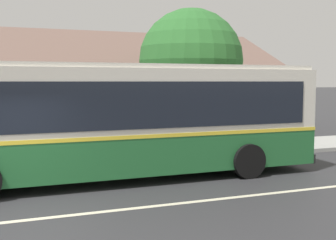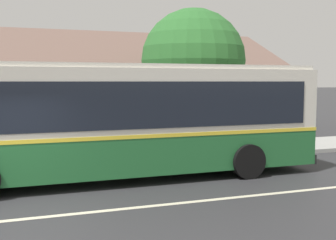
% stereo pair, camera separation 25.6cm
% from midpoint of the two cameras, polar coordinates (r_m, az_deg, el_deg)
% --- Properties ---
extents(ground_plane, '(300.00, 300.00, 0.00)m').
position_cam_midpoint_polar(ground_plane, '(9.18, -21.04, -12.75)').
color(ground_plane, '#2D2D30').
extents(sidewalk_far, '(60.00, 3.00, 0.15)m').
position_cam_midpoint_polar(sidewalk_far, '(14.99, -20.88, -5.49)').
color(sidewalk_far, '#9E9E99').
rests_on(sidewalk_far, ground).
extents(lane_divider_stripe, '(60.00, 0.16, 0.01)m').
position_cam_midpoint_polar(lane_divider_stripe, '(9.17, -21.04, -12.72)').
color(lane_divider_stripe, beige).
rests_on(lane_divider_stripe, ground).
extents(community_building, '(24.89, 9.67, 6.51)m').
position_cam_midpoint_polar(community_building, '(22.82, -18.48, 2.58)').
color(community_building, gray).
rests_on(community_building, ground).
extents(transit_bus, '(12.22, 2.80, 3.25)m').
position_cam_midpoint_polar(transit_bus, '(11.95, -8.43, 0.23)').
color(transit_bus, '#236633').
rests_on(transit_bus, ground).
extents(street_tree_primary, '(4.23, 4.23, 5.73)m').
position_cam_midpoint_polar(street_tree_primary, '(17.40, 3.05, 7.61)').
color(street_tree_primary, '#4C3828').
rests_on(street_tree_primary, ground).
extents(bus_stop_sign, '(0.36, 0.07, 2.40)m').
position_cam_midpoint_polar(bus_stop_sign, '(16.67, 13.76, 1.18)').
color(bus_stop_sign, gray).
rests_on(bus_stop_sign, sidewalk_far).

